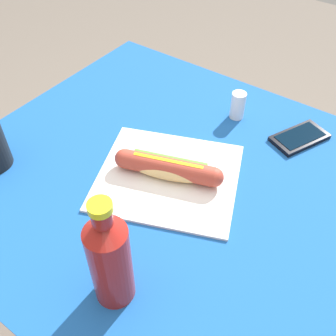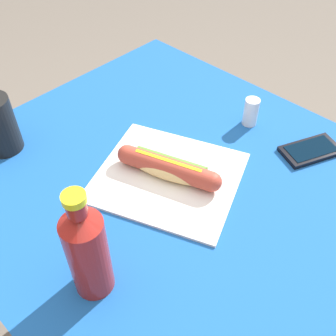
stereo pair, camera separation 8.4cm
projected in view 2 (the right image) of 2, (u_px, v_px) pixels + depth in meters
ground_plane at (173, 327)px, 1.39m from camera, size 6.00×6.00×0.00m
dining_table at (175, 223)px, 0.97m from camera, size 0.96×0.84×0.75m
paper_wrapper at (168, 177)px, 0.86m from camera, size 0.37×0.36×0.01m
hot_dog at (168, 168)px, 0.84m from camera, size 0.23×0.11×0.05m
cell_phone at (311, 150)px, 0.92m from camera, size 0.12×0.15×0.01m
soda_bottle at (87, 250)px, 0.61m from camera, size 0.07×0.07×0.23m
salt_shaker at (249, 111)px, 0.97m from camera, size 0.04×0.04×0.07m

